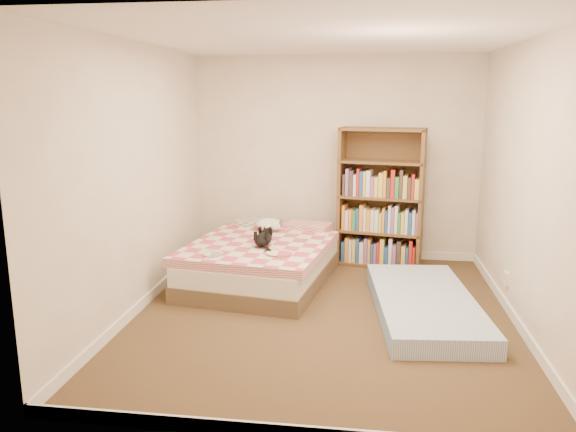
# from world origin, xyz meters

# --- Properties ---
(room) EXTENTS (3.51, 4.01, 2.51)m
(room) POSITION_xyz_m (0.00, 0.00, 1.20)
(room) COLOR #49311F
(room) RESTS_ON ground
(bed) EXTENTS (1.65, 2.12, 0.52)m
(bed) POSITION_xyz_m (-0.73, 0.92, 0.24)
(bed) COLOR brown
(bed) RESTS_ON room
(bookshelf) EXTENTS (1.05, 0.51, 1.66)m
(bookshelf) POSITION_xyz_m (0.55, 1.70, 0.59)
(bookshelf) COLOR #54311D
(bookshelf) RESTS_ON room
(floor_mattress) EXTENTS (1.07, 2.04, 0.18)m
(floor_mattress) POSITION_xyz_m (0.95, 0.16, 0.09)
(floor_mattress) COLOR #7798C6
(floor_mattress) RESTS_ON room
(black_cat) EXTENTS (0.21, 0.64, 0.15)m
(black_cat) POSITION_xyz_m (-0.68, 0.73, 0.53)
(black_cat) COLOR black
(black_cat) RESTS_ON bed
(white_dog) EXTENTS (0.31, 0.33, 0.15)m
(white_dog) POSITION_xyz_m (-0.74, 1.34, 0.54)
(white_dog) COLOR white
(white_dog) RESTS_ON bed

